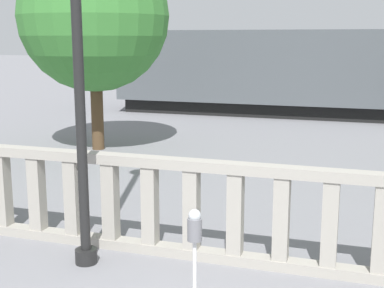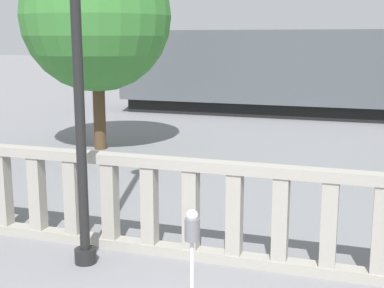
% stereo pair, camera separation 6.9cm
% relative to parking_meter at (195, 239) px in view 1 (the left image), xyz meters
% --- Properties ---
extents(balustrade, '(15.24, 0.24, 1.40)m').
position_rel_parking_meter_xyz_m(balustrade, '(0.26, 1.93, -0.37)').
color(balustrade, '#9E998E').
rests_on(balustrade, ground).
extents(parking_meter, '(0.15, 0.15, 1.37)m').
position_rel_parking_meter_xyz_m(parking_meter, '(0.00, 0.00, 0.00)').
color(parking_meter, silver).
rests_on(parking_meter, ground).
extents(tree_right, '(3.99, 3.99, 5.58)m').
position_rel_parking_meter_xyz_m(tree_right, '(-5.43, 8.21, 2.51)').
color(tree_right, '#4C3823').
rests_on(tree_right, ground).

